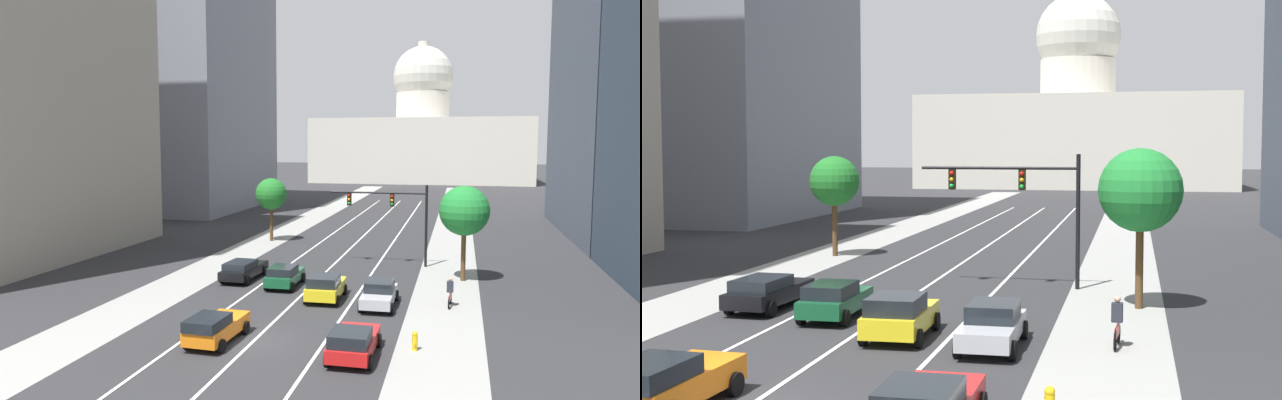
% 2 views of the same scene
% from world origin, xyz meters
% --- Properties ---
extents(ground_plane, '(400.00, 400.00, 0.00)m').
position_xyz_m(ground_plane, '(0.00, 40.00, 0.00)').
color(ground_plane, '#2B2B2D').
extents(sidewalk_left, '(4.11, 130.00, 0.01)m').
position_xyz_m(sidewalk_left, '(-8.77, 35.00, 0.01)').
color(sidewalk_left, gray).
rests_on(sidewalk_left, ground).
extents(sidewalk_right, '(4.11, 130.00, 0.01)m').
position_xyz_m(sidewalk_right, '(8.77, 35.00, 0.01)').
color(sidewalk_right, gray).
rests_on(sidewalk_right, ground).
extents(lane_stripe_left, '(0.16, 90.00, 0.01)m').
position_xyz_m(lane_stripe_left, '(-3.36, 25.00, 0.01)').
color(lane_stripe_left, white).
rests_on(lane_stripe_left, ground).
extents(lane_stripe_center, '(0.16, 90.00, 0.01)m').
position_xyz_m(lane_stripe_center, '(0.00, 25.00, 0.01)').
color(lane_stripe_center, white).
rests_on(lane_stripe_center, ground).
extents(lane_stripe_right, '(0.16, 90.00, 0.01)m').
position_xyz_m(lane_stripe_right, '(3.36, 25.00, 0.01)').
color(lane_stripe_right, white).
rests_on(lane_stripe_right, ground).
extents(office_tower_far_left, '(15.98, 28.08, 41.90)m').
position_xyz_m(office_tower_far_left, '(-27.74, 53.66, 20.98)').
color(office_tower_far_left, gray).
rests_on(office_tower_far_left, ground).
extents(capitol_building, '(50.25, 29.38, 33.63)m').
position_xyz_m(capitol_building, '(0.00, 121.75, 9.96)').
color(capitol_building, beige).
rests_on(capitol_building, ground).
extents(car_yellow, '(2.20, 4.06, 1.59)m').
position_xyz_m(car_yellow, '(1.69, 8.11, 0.82)').
color(car_yellow, yellow).
rests_on(car_yellow, ground).
extents(car_red, '(2.06, 4.24, 1.46)m').
position_xyz_m(car_red, '(5.04, -1.11, 0.75)').
color(car_red, red).
rests_on(car_red, ground).
extents(car_green, '(1.98, 4.12, 1.45)m').
position_xyz_m(car_green, '(-1.68, 10.73, 0.76)').
color(car_green, '#14512D').
rests_on(car_green, ground).
extents(car_orange, '(2.07, 4.24, 1.49)m').
position_xyz_m(car_orange, '(-1.69, -0.66, 0.79)').
color(car_orange, orange).
rests_on(car_orange, ground).
extents(car_black, '(2.19, 4.85, 1.38)m').
position_xyz_m(car_black, '(-5.05, 11.98, 0.74)').
color(car_black, black).
rests_on(car_black, ground).
extents(car_silver, '(1.99, 4.35, 1.49)m').
position_xyz_m(car_silver, '(5.04, 7.53, 0.76)').
color(car_silver, '#B2B5BA').
rests_on(car_silver, ground).
extents(traffic_signal_mast, '(7.56, 0.39, 6.29)m').
position_xyz_m(traffic_signal_mast, '(4.61, 19.24, 4.42)').
color(traffic_signal_mast, black).
rests_on(traffic_signal_mast, ground).
extents(fire_hydrant, '(0.26, 0.35, 0.91)m').
position_xyz_m(fire_hydrant, '(7.63, 0.52, 0.46)').
color(fire_hydrant, yellow).
rests_on(fire_hydrant, ground).
extents(cyclist, '(0.38, 1.70, 1.72)m').
position_xyz_m(cyclist, '(9.05, 8.38, 0.85)').
color(cyclist, black).
rests_on(cyclist, ground).
extents(street_tree_far_right, '(3.42, 3.42, 6.58)m').
position_xyz_m(street_tree_far_right, '(9.79, 15.19, 4.84)').
color(street_tree_far_right, '#51381E').
rests_on(street_tree_far_right, ground).
extents(street_tree_near_left, '(3.02, 3.02, 6.08)m').
position_xyz_m(street_tree_near_left, '(-8.20, 27.96, 4.53)').
color(street_tree_near_left, '#51381E').
rests_on(street_tree_near_left, ground).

